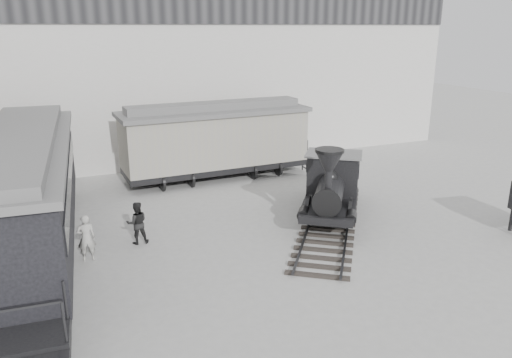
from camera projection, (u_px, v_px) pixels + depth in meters
name	position (u px, v px, depth m)	size (l,w,h in m)	color
ground	(318.00, 259.00, 17.64)	(90.00, 90.00, 0.00)	#9E9E9B
north_wall	(194.00, 68.00, 29.21)	(34.00, 2.51, 11.00)	silver
locomotive	(332.00, 189.00, 21.03)	(7.51, 9.26, 3.49)	black
boxcar	(215.00, 139.00, 26.52)	(10.12, 3.44, 4.11)	black
passenger_coach	(24.00, 195.00, 17.41)	(4.27, 15.31, 4.05)	black
visitor_a	(86.00, 238.00, 17.27)	(0.62, 0.41, 1.70)	#BBB9B2
visitor_b	(137.00, 223.00, 18.68)	(0.80, 0.62, 1.64)	black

